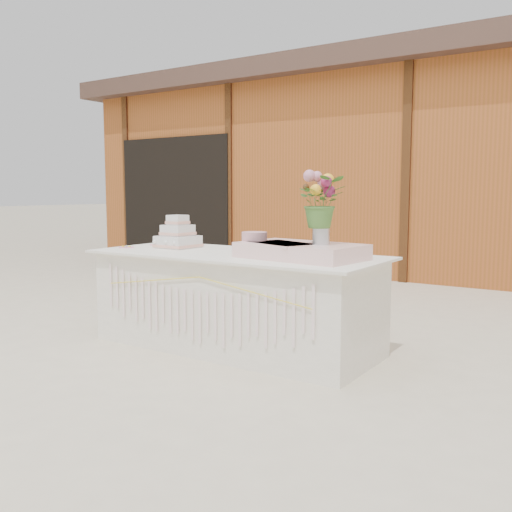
{
  "coord_description": "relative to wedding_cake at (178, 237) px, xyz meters",
  "views": [
    {
      "loc": [
        2.65,
        -3.67,
        1.27
      ],
      "look_at": [
        0.0,
        0.3,
        0.72
      ],
      "focal_mm": 40.0,
      "sensor_mm": 36.0,
      "label": 1
    }
  ],
  "objects": [
    {
      "name": "barn",
      "position": [
        0.67,
        5.91,
        0.81
      ],
      "size": [
        12.6,
        4.6,
        3.3
      ],
      "color": "#96491F",
      "rests_on": "ground"
    },
    {
      "name": "flower_vase",
      "position": [
        1.47,
        -0.13,
        0.1
      ],
      "size": [
        0.12,
        0.12,
        0.17
      ],
      "primitive_type": "cylinder",
      "color": "silver",
      "rests_on": "satin_runner"
    },
    {
      "name": "pink_cake_stand",
      "position": [
        0.88,
        -0.11,
        0.0
      ],
      "size": [
        0.25,
        0.25,
        0.18
      ],
      "color": "white",
      "rests_on": "cake_table"
    },
    {
      "name": "satin_runner",
      "position": [
        1.29,
        -0.11,
        -0.04
      ],
      "size": [
        0.96,
        0.63,
        0.11
      ],
      "primitive_type": "cube",
      "rotation": [
        0.0,
        0.0,
        -0.12
      ],
      "color": "#F9C8C8",
      "rests_on": "cake_table"
    },
    {
      "name": "bouquet",
      "position": [
        1.47,
        -0.13,
        0.37
      ],
      "size": [
        0.44,
        0.43,
        0.37
      ],
      "primitive_type": "imported",
      "rotation": [
        0.0,
        0.0,
        0.62
      ],
      "color": "#42702D",
      "rests_on": "flower_vase"
    },
    {
      "name": "wedding_cake",
      "position": [
        0.0,
        0.0,
        0.0
      ],
      "size": [
        0.33,
        0.33,
        0.29
      ],
      "rotation": [
        0.0,
        0.0,
        -0.05
      ],
      "color": "silver",
      "rests_on": "cake_table"
    },
    {
      "name": "ground",
      "position": [
        0.68,
        -0.09,
        -0.87
      ],
      "size": [
        80.0,
        80.0,
        0.0
      ],
      "primitive_type": "plane",
      "color": "beige",
      "rests_on": "ground"
    },
    {
      "name": "loose_flowers",
      "position": [
        -0.34,
        -0.09,
        -0.09
      ],
      "size": [
        0.18,
        0.4,
        0.02
      ],
      "primitive_type": null,
      "rotation": [
        0.0,
        0.0,
        -0.06
      ],
      "color": "pink",
      "rests_on": "cake_table"
    },
    {
      "name": "cake_table",
      "position": [
        0.68,
        -0.09,
        -0.48
      ],
      "size": [
        2.4,
        1.0,
        0.77
      ],
      "color": "white",
      "rests_on": "ground"
    }
  ]
}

